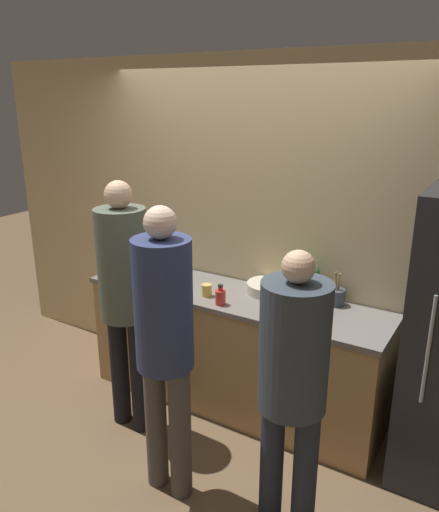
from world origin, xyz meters
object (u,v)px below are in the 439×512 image
at_px(person_right, 293,373).
at_px(fruit_bowl, 270,287).
at_px(bottle_clear, 158,275).
at_px(cup_yellow, 207,290).
at_px(potted_plant, 307,280).
at_px(bottle_red, 220,297).
at_px(person_center, 164,334).
at_px(person_left, 124,289).
at_px(utensil_crock, 336,296).

relative_size(person_right, fruit_bowl, 4.79).
xyz_separation_m(fruit_bowl, bottle_clear, (-0.80, -0.30, 0.04)).
relative_size(cup_yellow, potted_plant, 0.31).
height_order(bottle_red, cup_yellow, bottle_red).
distance_m(bottle_clear, cup_yellow, 0.44).
relative_size(fruit_bowl, potted_plant, 1.20).
distance_m(person_center, potted_plant, 1.20).
xyz_separation_m(person_left, fruit_bowl, (0.70, 0.79, -0.11)).
distance_m(person_right, cup_yellow, 1.24).
relative_size(fruit_bowl, bottle_red, 2.31).
xyz_separation_m(bottle_red, potted_plant, (0.48, 0.38, 0.10)).
bearing_deg(person_left, person_right, -10.32).
distance_m(person_right, fruit_bowl, 1.21).
height_order(person_left, person_center, person_left).
relative_size(person_right, bottle_red, 11.06).
bearing_deg(cup_yellow, person_right, -36.45).
bearing_deg(utensil_crock, person_center, -116.20).
height_order(person_center, bottle_red, person_center).
bearing_deg(person_center, person_right, 8.75).
relative_size(bottle_red, bottle_clear, 0.77).
distance_m(bottle_red, bottle_clear, 0.61).
relative_size(person_center, person_right, 1.09).
xyz_separation_m(person_right, utensil_crock, (-0.14, 1.07, 0.01)).
height_order(utensil_crock, potted_plant, potted_plant).
xyz_separation_m(person_center, bottle_red, (-0.10, 0.77, -0.07)).
relative_size(fruit_bowl, utensil_crock, 1.43).
bearing_deg(potted_plant, utensil_crock, 11.50).
distance_m(person_center, cup_yellow, 0.89).
distance_m(person_center, bottle_red, 0.78).
xyz_separation_m(fruit_bowl, utensil_crock, (0.49, 0.04, 0.02)).
bearing_deg(person_center, cup_yellow, 107.59).
bearing_deg(person_right, person_center, -171.25).
bearing_deg(bottle_clear, fruit_bowl, 20.84).
bearing_deg(person_center, fruit_bowl, 85.38).
bearing_deg(bottle_red, utensil_crock, 31.30).
bearing_deg(utensil_crock, bottle_red, -148.70).
height_order(utensil_crock, bottle_red, utensil_crock).
bearing_deg(bottle_red, bottle_clear, 173.01).
distance_m(person_right, potted_plant, 1.09).
xyz_separation_m(person_left, person_center, (0.61, -0.35, -0.03)).
bearing_deg(fruit_bowl, potted_plant, -0.59).
relative_size(person_right, utensil_crock, 6.84).
relative_size(utensil_crock, bottle_clear, 1.24).
distance_m(bottle_clear, potted_plant, 1.13).
distance_m(fruit_bowl, bottle_red, 0.43).
relative_size(person_left, bottle_clear, 9.40).
relative_size(person_center, utensil_crock, 7.48).
height_order(person_center, potted_plant, person_center).
bearing_deg(fruit_bowl, bottle_red, -117.36).
bearing_deg(potted_plant, person_right, -71.41).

